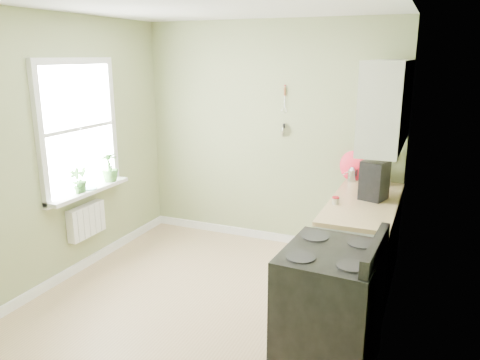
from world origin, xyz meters
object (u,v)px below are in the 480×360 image
at_px(stand_mixer, 378,168).
at_px(kettle, 352,174).
at_px(coffee_maker, 374,181).
at_px(stove, 329,309).

xyz_separation_m(stand_mixer, kettle, (-0.27, -0.06, -0.09)).
bearing_deg(kettle, stand_mixer, 13.32).
bearing_deg(coffee_maker, kettle, 117.49).
bearing_deg(coffee_maker, stove, -93.08).
relative_size(stand_mixer, kettle, 2.40).
xyz_separation_m(kettle, coffee_maker, (0.31, -0.59, 0.10)).
relative_size(stove, kettle, 6.41).
xyz_separation_m(stove, kettle, (-0.23, 2.11, 0.51)).
distance_m(stand_mixer, kettle, 0.29).
relative_size(stove, coffee_maker, 2.76).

